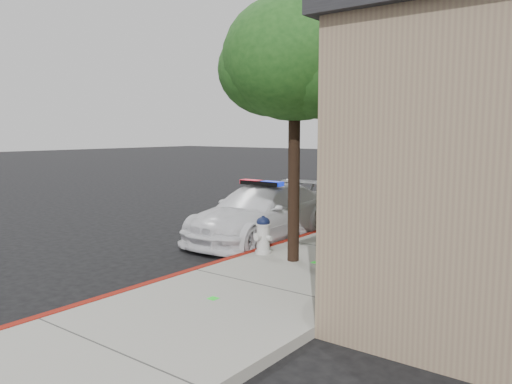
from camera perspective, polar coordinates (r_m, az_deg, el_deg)
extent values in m
plane|color=black|center=(9.34, -7.34, -9.53)|extent=(120.00, 120.00, 0.00)
cube|color=#99978B|center=(10.77, 10.33, -6.94)|extent=(3.20, 60.00, 0.15)
cube|color=#9E2211|center=(11.53, 3.48, -5.89)|extent=(0.14, 60.00, 0.16)
cube|color=black|center=(8.02, 14.06, 1.81)|extent=(0.08, 1.48, 1.68)
cube|color=black|center=(10.83, 20.42, 2.86)|extent=(0.08, 1.48, 1.68)
cube|color=black|center=(13.72, 24.13, 3.45)|extent=(0.08, 1.48, 1.68)
cube|color=black|center=(16.65, 26.55, 3.83)|extent=(0.08, 1.48, 1.68)
imported|color=white|center=(12.23, 0.62, -2.35)|extent=(1.92, 4.61, 1.33)
cube|color=black|center=(12.13, 0.62, 1.04)|extent=(1.20, 0.29, 0.10)
cube|color=red|center=(12.32, -0.58, 1.15)|extent=(0.52, 0.25, 0.11)
cube|color=#0D24ED|center=(11.95, 1.86, 0.97)|extent=(0.52, 0.25, 0.11)
cylinder|color=silver|center=(10.33, 0.82, -6.84)|extent=(0.32, 0.32, 0.06)
cylinder|color=silver|center=(10.26, 0.82, -5.27)|extent=(0.27, 0.27, 0.52)
cylinder|color=silver|center=(10.21, 0.82, -3.73)|extent=(0.30, 0.30, 0.04)
ellipsoid|color=#0F1738|center=(10.20, 0.82, -3.42)|extent=(0.28, 0.28, 0.21)
cylinder|color=#0F1738|center=(10.18, 0.82, -2.90)|extent=(0.07, 0.07, 0.06)
cylinder|color=silver|center=(10.36, 0.15, -5.02)|extent=(0.12, 0.11, 0.10)
cylinder|color=silver|center=(10.15, 1.50, -5.27)|extent=(0.12, 0.11, 0.10)
cylinder|color=silver|center=(10.14, 0.21, -5.18)|extent=(0.14, 0.13, 0.13)
cylinder|color=black|center=(9.53, 4.33, 1.16)|extent=(0.22, 0.22, 3.06)
ellipsoid|color=#194615|center=(9.58, 4.46, 14.97)|extent=(2.72, 2.72, 2.32)
ellipsoid|color=#194615|center=(9.33, 7.24, 13.57)|extent=(2.04, 2.04, 1.74)
ellipsoid|color=#194615|center=(9.72, 2.04, 13.86)|extent=(2.13, 2.13, 1.81)
cylinder|color=black|center=(12.77, 11.55, 4.21)|extent=(0.27, 0.27, 3.83)
ellipsoid|color=#335B1C|center=(12.96, 11.86, 16.87)|extent=(3.21, 3.21, 2.73)
ellipsoid|color=#335B1C|center=(13.19, 13.80, 15.28)|extent=(2.59, 2.59, 2.20)
ellipsoid|color=#335B1C|center=(12.77, 9.83, 16.13)|extent=(2.48, 2.48, 2.11)
cylinder|color=black|center=(18.14, 20.85, 3.77)|extent=(0.24, 0.24, 3.26)
ellipsoid|color=#325B1C|center=(18.19, 21.19, 11.56)|extent=(2.80, 2.80, 2.38)
ellipsoid|color=#325B1C|center=(18.38, 22.59, 10.57)|extent=(2.15, 2.15, 1.82)
ellipsoid|color=#325B1C|center=(17.88, 20.30, 11.09)|extent=(2.24, 2.24, 1.90)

